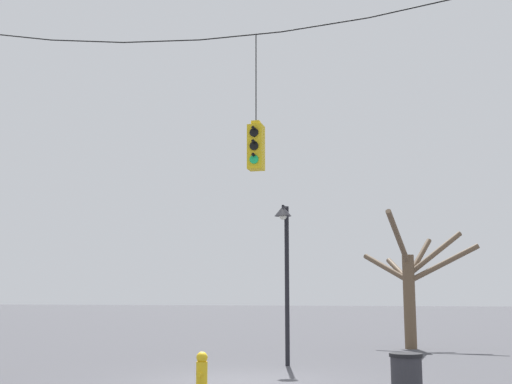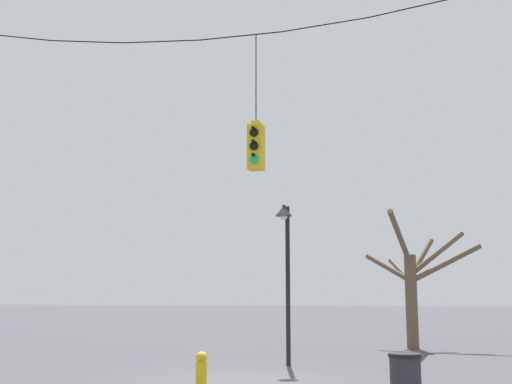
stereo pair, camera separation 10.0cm
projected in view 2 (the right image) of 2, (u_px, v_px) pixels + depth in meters
ground_plane at (240, 381)px, 13.80m from camera, size 200.00×200.00×0.00m
span_wire at (240, 25)px, 14.99m from camera, size 13.86×0.03×0.80m
traffic_light_near_left_pole at (256, 146)px, 14.42m from camera, size 0.34×0.46×3.19m
street_lamp at (286, 247)px, 17.09m from camera, size 0.45×0.78×4.23m
bare_tree at (414, 281)px, 22.48m from camera, size 4.10×3.81×4.61m
fire_hydrant at (201, 371)px, 12.36m from camera, size 0.22×0.30×0.75m
trash_bin at (406, 380)px, 10.58m from camera, size 0.55×0.55×0.88m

